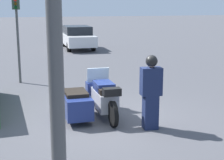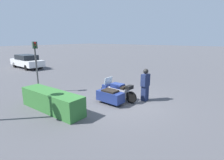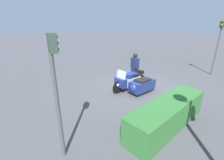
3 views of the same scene
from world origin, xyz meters
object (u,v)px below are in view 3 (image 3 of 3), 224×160
officer_rider (135,66)px  hedge_bush_curbside (168,114)px  traffic_light_near (56,82)px  police_motorcycle (135,83)px  traffic_light_far (218,41)px

officer_rider → hedge_bush_curbside: (2.80, 3.74, -0.46)m
officer_rider → traffic_light_near: (5.88, 2.56, 1.13)m
police_motorcycle → traffic_light_far: bearing=166.8°
police_motorcycle → officer_rider: bearing=-136.7°
traffic_light_far → officer_rider: bearing=-27.8°
hedge_bush_curbside → officer_rider: bearing=-126.8°
police_motorcycle → traffic_light_far: 6.76m
traffic_light_near → traffic_light_far: 10.83m
traffic_light_near → hedge_bush_curbside: bearing=-12.9°
police_motorcycle → traffic_light_far: (-6.25, 1.78, 1.85)m
traffic_light_near → traffic_light_far: bearing=6.4°
hedge_bush_curbside → traffic_light_far: 8.02m
traffic_light_near → police_motorcycle: bearing=25.6°
police_motorcycle → traffic_light_near: (4.57, 1.43, 1.57)m
police_motorcycle → hedge_bush_curbside: police_motorcycle is taller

